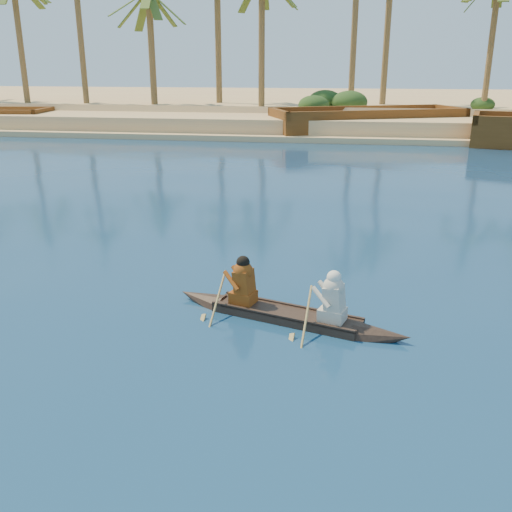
# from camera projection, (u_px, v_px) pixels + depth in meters

# --- Properties ---
(ground) EXTENTS (160.00, 160.00, 0.00)m
(ground) POSITION_uv_depth(u_px,v_px,m) (271.00, 254.00, 15.07)
(ground) COLOR navy
(ground) RESTS_ON ground
(sandy_embankment) EXTENTS (150.00, 51.00, 1.50)m
(sandy_embankment) POSITION_uv_depth(u_px,v_px,m) (334.00, 107.00, 58.72)
(sandy_embankment) COLOR #D8BB79
(sandy_embankment) RESTS_ON ground
(palm_grove) EXTENTS (110.00, 14.00, 16.00)m
(palm_grove) POSITION_uv_depth(u_px,v_px,m) (333.00, 20.00, 45.21)
(palm_grove) COLOR #35521D
(palm_grove) RESTS_ON ground
(shrub_cluster) EXTENTS (100.00, 6.00, 2.40)m
(shrub_cluster) POSITION_uv_depth(u_px,v_px,m) (327.00, 112.00, 44.12)
(shrub_cluster) COLOR #1E3F16
(shrub_cluster) RESTS_ON ground
(canoe) EXTENTS (4.85, 2.06, 1.34)m
(canoe) POSITION_uv_depth(u_px,v_px,m) (286.00, 307.00, 11.12)
(canoe) COLOR #36261D
(canoe) RESTS_ON ground
(barge_mid) EXTENTS (13.79, 9.20, 2.19)m
(barge_mid) POSITION_uv_depth(u_px,v_px,m) (367.00, 124.00, 39.60)
(barge_mid) COLOR brown
(barge_mid) RESTS_ON ground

